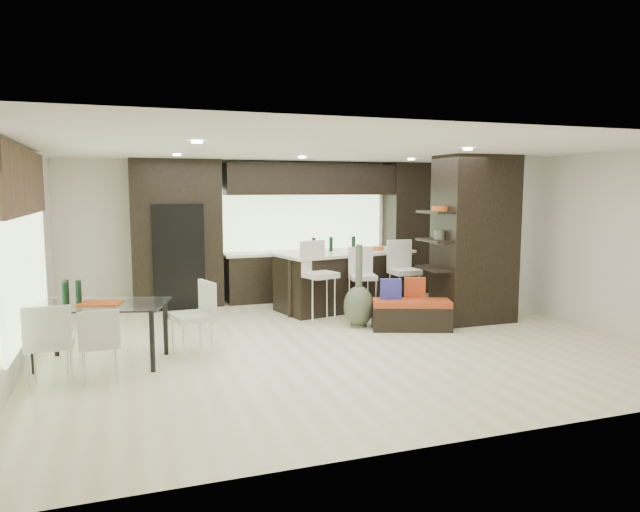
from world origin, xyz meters
name	(u,v)px	position (x,y,z in m)	size (l,w,h in m)	color
ground	(333,340)	(0.00, 0.00, 0.00)	(8.00, 8.00, 0.00)	#F2E9B9
back_wall	(273,230)	(0.00, 3.50, 1.35)	(8.00, 0.02, 2.70)	silver
left_wall	(19,258)	(-4.00, 0.00, 1.35)	(0.02, 7.00, 2.70)	silver
right_wall	(562,239)	(4.00, 0.00, 1.35)	(0.02, 7.00, 2.70)	silver
ceiling	(334,150)	(0.00, 0.00, 2.70)	(8.00, 7.00, 0.02)	white
window_left	(26,256)	(-3.96, 0.20, 1.35)	(0.04, 3.20, 1.90)	#B2D199
window_back	(302,220)	(0.60, 3.46, 1.55)	(3.40, 0.04, 1.20)	#B2D199
stone_accent	(24,182)	(-3.93, 0.20, 2.25)	(0.08, 3.00, 0.80)	brown
ceiling_spots	(328,153)	(0.00, 0.25, 2.68)	(4.00, 3.00, 0.02)	white
back_cabinetry	(302,231)	(0.50, 3.17, 1.35)	(6.80, 0.68, 2.70)	black
refrigerator	(177,256)	(-1.90, 3.12, 0.95)	(0.90, 0.68, 1.90)	black
partition_column	(475,239)	(2.60, 0.40, 1.35)	(1.20, 0.80, 2.70)	black
kitchen_island	(344,279)	(0.96, 2.03, 0.52)	(2.51, 1.08, 1.05)	black
stool_left	(320,289)	(0.19, 1.16, 0.53)	(0.47, 0.47, 1.06)	beige
stool_mid	(363,290)	(0.96, 1.18, 0.48)	(0.42, 0.42, 0.96)	beige
stool_right	(404,285)	(1.73, 1.16, 0.52)	(0.46, 0.46, 1.04)	beige
bench	(411,315)	(1.35, 0.17, 0.23)	(1.20, 0.46, 0.46)	black
floor_vase	(359,286)	(0.65, 0.62, 0.65)	(0.48, 0.48, 1.30)	#49563E
dining_table	(102,334)	(-3.12, -0.13, 0.38)	(1.57, 0.88, 0.75)	white
chair_near	(99,348)	(-3.12, -0.87, 0.40)	(0.43, 0.43, 0.79)	beige
chair_far	(51,349)	(-3.61, -0.89, 0.44)	(0.47, 0.47, 0.88)	beige
chair_end	(192,322)	(-2.01, -0.13, 0.44)	(0.48, 0.48, 0.89)	beige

